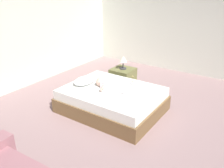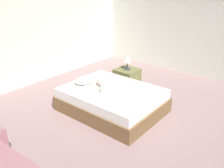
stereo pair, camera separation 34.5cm
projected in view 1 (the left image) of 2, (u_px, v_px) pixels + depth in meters
The scene contains 10 objects.
ground_plane at pixel (140, 124), 4.03m from camera, with size 8.00×8.00×0.00m, color gray.
wall_behind_bed at pixel (18, 26), 5.05m from camera, with size 8.00×0.12×2.73m, color silver.
wall_side at pixel (201, 21), 5.78m from camera, with size 0.12×6.00×2.73m, color silver.
bed at pixel (112, 100), 4.39m from camera, with size 1.35×1.76×0.44m.
pillow at pixel (85, 80), 4.52m from camera, with size 0.50×0.33×0.12m.
baby at pixel (109, 85), 4.31m from camera, with size 0.52×0.66×0.17m.
toothbrush at pixel (112, 83), 4.52m from camera, with size 0.08×0.13×0.02m.
nightstand at pixel (123, 78), 5.36m from camera, with size 0.47×0.50×0.46m.
lamp at pixel (123, 60), 5.19m from camera, with size 0.18×0.18×0.30m.
baby_bottle at pixel (132, 83), 4.48m from camera, with size 0.07×0.11×0.08m.
Camera 1 is at (-3.12, -1.54, 2.21)m, focal length 38.06 mm.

